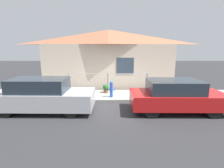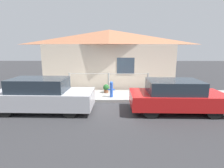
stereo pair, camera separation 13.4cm
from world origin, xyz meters
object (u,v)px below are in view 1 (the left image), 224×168
(car_left, at_px, (43,96))
(fire_hydrant, at_px, (111,89))
(potted_plant_near_hydrant, at_px, (106,88))
(car_right, at_px, (176,96))

(car_left, height_order, fire_hydrant, car_left)
(potted_plant_near_hydrant, bearing_deg, car_right, -41.53)
(car_left, distance_m, car_right, 5.73)
(car_left, relative_size, fire_hydrant, 4.98)
(car_right, distance_m, potted_plant_near_hydrant, 4.16)
(car_left, height_order, car_right, car_left)
(fire_hydrant, bearing_deg, potted_plant_near_hydrant, 108.76)
(car_right, height_order, fire_hydrant, car_right)
(fire_hydrant, bearing_deg, car_right, -32.97)
(fire_hydrant, relative_size, potted_plant_near_hydrant, 1.71)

